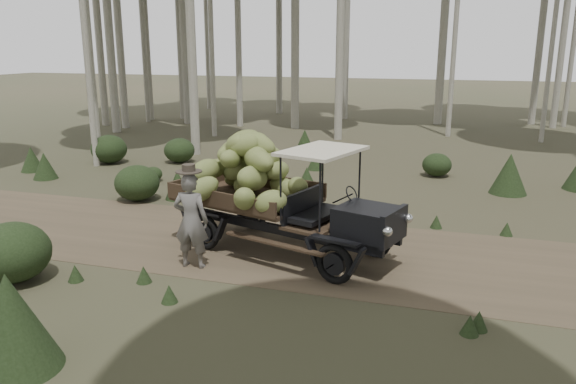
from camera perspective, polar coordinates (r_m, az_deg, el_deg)
name	(u,v)px	position (r m, az deg, el deg)	size (l,w,h in m)	color
ground	(348,254)	(11.13, 6.11, -6.30)	(120.00, 120.00, 0.00)	#473D2B
dirt_track	(348,254)	(11.13, 6.11, -6.28)	(70.00, 4.00, 0.01)	brown
banana_truck	(262,179)	(11.06, -2.62, 1.34)	(4.92, 2.88, 2.42)	black
farmer	(191,219)	(10.31, -9.83, -2.77)	(0.68, 0.51, 1.94)	#625E5A
undergrowth	(246,250)	(9.85, -4.26, -5.93)	(21.93, 23.83, 1.30)	#233319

